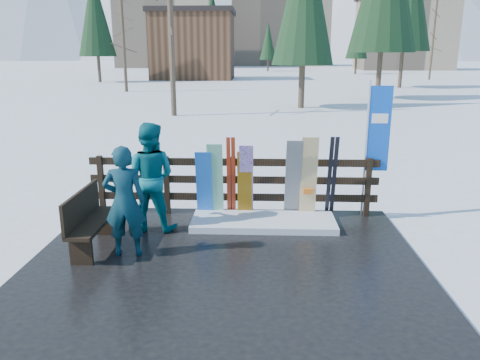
{
  "coord_description": "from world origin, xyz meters",
  "views": [
    {
      "loc": [
        0.5,
        -6.54,
        3.14
      ],
      "look_at": [
        0.18,
        1.0,
        1.1
      ],
      "focal_mm": 35.0,
      "sensor_mm": 36.0,
      "label": 1
    }
  ],
  "objects_px": {
    "snowboard_4": "(293,180)",
    "snowboard_2": "(245,185)",
    "snowboard_5": "(309,178)",
    "rental_flag": "(376,134)",
    "person_back": "(150,177)",
    "snowboard_1": "(215,181)",
    "bench": "(89,219)",
    "snowboard_3": "(246,181)",
    "person_front": "(125,202)",
    "snowboard_0": "(204,185)"
  },
  "relations": [
    {
      "from": "snowboard_3",
      "to": "rental_flag",
      "type": "xyz_separation_m",
      "value": [
        2.42,
        0.27,
        0.88
      ]
    },
    {
      "from": "snowboard_0",
      "to": "snowboard_3",
      "type": "xyz_separation_m",
      "value": [
        0.8,
        -0.0,
        0.07
      ]
    },
    {
      "from": "snowboard_1",
      "to": "snowboard_3",
      "type": "distance_m",
      "value": 0.59
    },
    {
      "from": "snowboard_4",
      "to": "rental_flag",
      "type": "height_order",
      "value": "rental_flag"
    },
    {
      "from": "snowboard_1",
      "to": "person_front",
      "type": "xyz_separation_m",
      "value": [
        -1.23,
        -1.78,
        0.14
      ]
    },
    {
      "from": "bench",
      "to": "snowboard_3",
      "type": "height_order",
      "value": "snowboard_3"
    },
    {
      "from": "rental_flag",
      "to": "bench",
      "type": "bearing_deg",
      "value": -159.37
    },
    {
      "from": "snowboard_0",
      "to": "snowboard_1",
      "type": "relative_size",
      "value": 0.89
    },
    {
      "from": "snowboard_4",
      "to": "person_front",
      "type": "distance_m",
      "value": 3.24
    },
    {
      "from": "bench",
      "to": "snowboard_1",
      "type": "height_order",
      "value": "snowboard_1"
    },
    {
      "from": "snowboard_2",
      "to": "snowboard_4",
      "type": "xyz_separation_m",
      "value": [
        0.91,
        0.0,
        0.11
      ]
    },
    {
      "from": "snowboard_1",
      "to": "snowboard_3",
      "type": "bearing_deg",
      "value": 0.0
    },
    {
      "from": "snowboard_3",
      "to": "snowboard_1",
      "type": "bearing_deg",
      "value": -180.0
    },
    {
      "from": "snowboard_2",
      "to": "snowboard_5",
      "type": "distance_m",
      "value": 1.21
    },
    {
      "from": "rental_flag",
      "to": "person_front",
      "type": "bearing_deg",
      "value": -154.17
    },
    {
      "from": "person_front",
      "to": "snowboard_4",
      "type": "bearing_deg",
      "value": -153.19
    },
    {
      "from": "snowboard_2",
      "to": "person_back",
      "type": "distance_m",
      "value": 1.8
    },
    {
      "from": "snowboard_3",
      "to": "person_front",
      "type": "relative_size",
      "value": 0.86
    },
    {
      "from": "person_front",
      "to": "snowboard_2",
      "type": "bearing_deg",
      "value": -141.68
    },
    {
      "from": "person_front",
      "to": "snowboard_5",
      "type": "bearing_deg",
      "value": -155.82
    },
    {
      "from": "snowboard_1",
      "to": "snowboard_2",
      "type": "height_order",
      "value": "snowboard_1"
    },
    {
      "from": "snowboard_2",
      "to": "bench",
      "type": "bearing_deg",
      "value": -147.22
    },
    {
      "from": "snowboard_3",
      "to": "snowboard_5",
      "type": "xyz_separation_m",
      "value": [
        1.17,
        -0.0,
        0.07
      ]
    },
    {
      "from": "snowboard_4",
      "to": "snowboard_5",
      "type": "xyz_separation_m",
      "value": [
        0.29,
        -0.0,
        0.03
      ]
    },
    {
      "from": "snowboard_1",
      "to": "snowboard_5",
      "type": "distance_m",
      "value": 1.76
    },
    {
      "from": "snowboard_0",
      "to": "snowboard_2",
      "type": "height_order",
      "value": "snowboard_2"
    },
    {
      "from": "snowboard_3",
      "to": "snowboard_4",
      "type": "relative_size",
      "value": 0.95
    },
    {
      "from": "snowboard_5",
      "to": "rental_flag",
      "type": "relative_size",
      "value": 0.62
    },
    {
      "from": "bench",
      "to": "snowboard_1",
      "type": "xyz_separation_m",
      "value": [
        1.89,
        1.57,
        0.22
      ]
    },
    {
      "from": "snowboard_3",
      "to": "snowboard_4",
      "type": "height_order",
      "value": "snowboard_4"
    },
    {
      "from": "bench",
      "to": "snowboard_0",
      "type": "bearing_deg",
      "value": 43.25
    },
    {
      "from": "snowboard_4",
      "to": "rental_flag",
      "type": "relative_size",
      "value": 0.61
    },
    {
      "from": "snowboard_3",
      "to": "rental_flag",
      "type": "relative_size",
      "value": 0.58
    },
    {
      "from": "person_front",
      "to": "person_back",
      "type": "height_order",
      "value": "person_back"
    },
    {
      "from": "snowboard_0",
      "to": "person_back",
      "type": "height_order",
      "value": "person_back"
    },
    {
      "from": "snowboard_3",
      "to": "person_front",
      "type": "distance_m",
      "value": 2.55
    },
    {
      "from": "bench",
      "to": "snowboard_2",
      "type": "bearing_deg",
      "value": 32.78
    },
    {
      "from": "snowboard_1",
      "to": "rental_flag",
      "type": "distance_m",
      "value": 3.15
    },
    {
      "from": "bench",
      "to": "snowboard_3",
      "type": "bearing_deg",
      "value": 32.45
    },
    {
      "from": "snowboard_4",
      "to": "person_front",
      "type": "height_order",
      "value": "person_front"
    },
    {
      "from": "snowboard_1",
      "to": "person_front",
      "type": "relative_size",
      "value": 0.85
    },
    {
      "from": "snowboard_5",
      "to": "snowboard_3",
      "type": "bearing_deg",
      "value": 180.0
    },
    {
      "from": "snowboard_2",
      "to": "snowboard_0",
      "type": "bearing_deg",
      "value": 180.0
    },
    {
      "from": "snowboard_4",
      "to": "snowboard_5",
      "type": "distance_m",
      "value": 0.29
    },
    {
      "from": "snowboard_4",
      "to": "snowboard_2",
      "type": "bearing_deg",
      "value": 180.0
    },
    {
      "from": "snowboard_1",
      "to": "snowboard_5",
      "type": "relative_size",
      "value": 0.92
    },
    {
      "from": "snowboard_3",
      "to": "person_front",
      "type": "height_order",
      "value": "person_front"
    },
    {
      "from": "bench",
      "to": "person_back",
      "type": "relative_size",
      "value": 0.78
    },
    {
      "from": "snowboard_5",
      "to": "person_back",
      "type": "relative_size",
      "value": 0.84
    },
    {
      "from": "snowboard_1",
      "to": "snowboard_4",
      "type": "xyz_separation_m",
      "value": [
        1.47,
        0.0,
        0.04
      ]
    }
  ]
}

